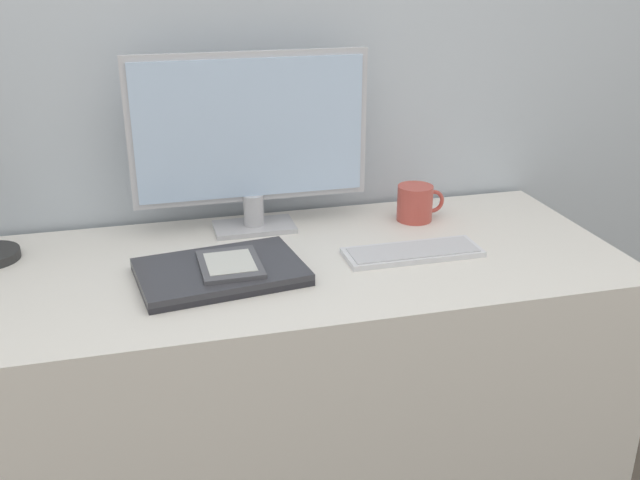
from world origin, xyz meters
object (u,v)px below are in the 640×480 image
ereader (230,264)px  laptop (221,272)px  keyboard (413,252)px  coffee_mug (416,203)px  monitor (251,137)px

ereader → laptop: bearing=166.3°
laptop → ereader: (0.02, -0.00, 0.02)m
keyboard → coffee_mug: (0.09, 0.21, 0.04)m
keyboard → monitor: bearing=141.9°
monitor → keyboard: size_ratio=1.81×
coffee_mug → monitor: bearing=174.4°
ereader → coffee_mug: coffee_mug is taller
laptop → keyboard: bearing=1.3°
keyboard → laptop: size_ratio=0.85×
keyboard → laptop: bearing=-178.7°
monitor → laptop: bearing=-113.9°
keyboard → coffee_mug: coffee_mug is taller
monitor → keyboard: bearing=-38.1°
monitor → ereader: monitor is taller
monitor → coffee_mug: (0.40, -0.04, -0.18)m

